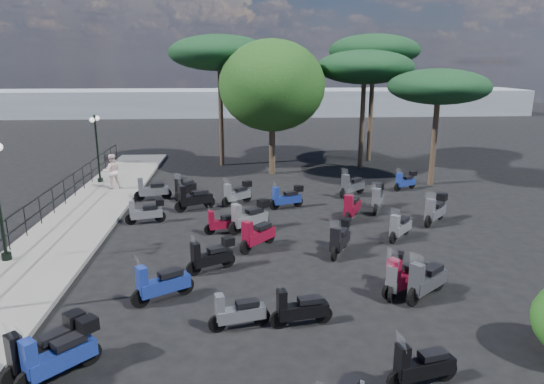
{
  "coord_description": "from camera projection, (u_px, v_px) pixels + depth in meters",
  "views": [
    {
      "loc": [
        -0.05,
        -15.06,
        6.27
      ],
      "look_at": [
        1.25,
        3.73,
        1.2
      ],
      "focal_mm": 32.0,
      "sensor_mm": 36.0,
      "label": 1
    }
  ],
  "objects": [
    {
      "name": "scooter_28",
      "position": [
        435.0,
        210.0,
        19.3
      ],
      "size": [
        1.37,
        1.45,
        1.45
      ],
      "rotation": [
        0.0,
        0.0,
        2.39
      ],
      "color": "black",
      "rests_on": "ground"
    },
    {
      "name": "scooter_18",
      "position": [
        421.0,
        366.0,
        9.59
      ],
      "size": [
        1.56,
        0.62,
        1.26
      ],
      "rotation": [
        0.0,
        0.0,
        1.81
      ],
      "color": "black",
      "rests_on": "ground"
    },
    {
      "name": "sidewalk",
      "position": [
        72.0,
        229.0,
        18.58
      ],
      "size": [
        3.0,
        30.0,
        0.15
      ],
      "primitive_type": "cube",
      "color": "slate",
      "rests_on": "ground"
    },
    {
      "name": "scooter_3",
      "position": [
        146.0,
        212.0,
        19.32
      ],
      "size": [
        1.57,
        0.66,
        1.27
      ],
      "rotation": [
        0.0,
        0.0,
        1.82
      ],
      "color": "black",
      "rests_on": "ground"
    },
    {
      "name": "scooter_23",
      "position": [
        352.0,
        186.0,
        23.28
      ],
      "size": [
        1.47,
        1.26,
        1.45
      ],
      "rotation": [
        0.0,
        0.0,
        2.27
      ],
      "color": "black",
      "rests_on": "ground"
    },
    {
      "name": "scooter_5",
      "position": [
        185.0,
        189.0,
        22.89
      ],
      "size": [
        0.94,
        1.55,
        1.35
      ],
      "rotation": [
        0.0,
        0.0,
        2.66
      ],
      "color": "black",
      "rests_on": "ground"
    },
    {
      "name": "scooter_27",
      "position": [
        352.0,
        208.0,
        19.77
      ],
      "size": [
        1.03,
        1.72,
        1.49
      ],
      "rotation": [
        0.0,
        0.0,
        2.67
      ],
      "color": "black",
      "rests_on": "ground"
    },
    {
      "name": "scooter_15",
      "position": [
        250.0,
        217.0,
        18.42
      ],
      "size": [
        1.62,
        1.23,
        1.49
      ],
      "rotation": [
        0.0,
        0.0,
        2.18
      ],
      "color": "black",
      "rests_on": "ground"
    },
    {
      "name": "scooter_13",
      "position": [
        300.0,
        309.0,
        11.79
      ],
      "size": [
        1.59,
        0.55,
        1.27
      ],
      "rotation": [
        0.0,
        0.0,
        1.74
      ],
      "color": "black",
      "rests_on": "ground"
    },
    {
      "name": "distant_hills",
      "position": [
        238.0,
        102.0,
        59.1
      ],
      "size": [
        70.0,
        8.0,
        3.0
      ],
      "primitive_type": "cube",
      "color": "gray",
      "rests_on": "ground"
    },
    {
      "name": "scooter_16",
      "position": [
        237.0,
        194.0,
        21.93
      ],
      "size": [
        1.39,
        1.13,
        1.3
      ],
      "rotation": [
        0.0,
        0.0,
        2.23
      ],
      "color": "black",
      "rests_on": "ground"
    },
    {
      "name": "scooter_20",
      "position": [
        394.0,
        276.0,
        13.51
      ],
      "size": [
        0.88,
        1.51,
        1.29
      ],
      "rotation": [
        0.0,
        0.0,
        2.71
      ],
      "color": "black",
      "rests_on": "ground"
    },
    {
      "name": "scooter_21",
      "position": [
        400.0,
        227.0,
        17.57
      ],
      "size": [
        1.16,
        1.32,
        1.32
      ],
      "rotation": [
        0.0,
        0.0,
        2.43
      ],
      "color": "black",
      "rests_on": "ground"
    },
    {
      "name": "pine_0",
      "position": [
        374.0,
        51.0,
        30.03
      ],
      "size": [
        5.66,
        5.66,
        7.95
      ],
      "color": "#38281E",
      "rests_on": "ground"
    },
    {
      "name": "scooter_1",
      "position": [
        60.0,
        355.0,
        9.79
      ],
      "size": [
        1.39,
        1.41,
        1.44
      ],
      "rotation": [
        0.0,
        0.0,
        2.36
      ],
      "color": "black",
      "rests_on": "ground"
    },
    {
      "name": "scooter_9",
      "position": [
        257.0,
        235.0,
        16.65
      ],
      "size": [
        1.29,
        1.42,
        1.44
      ],
      "rotation": [
        0.0,
        0.0,
        2.41
      ],
      "color": "black",
      "rests_on": "ground"
    },
    {
      "name": "scooter_29",
      "position": [
        406.0,
        181.0,
        24.44
      ],
      "size": [
        1.35,
        0.88,
        1.18
      ],
      "rotation": [
        0.0,
        0.0,
        2.08
      ],
      "color": "black",
      "rests_on": "ground"
    },
    {
      "name": "scooter_2",
      "position": [
        161.0,
        284.0,
        13.0
      ],
      "size": [
        1.59,
        1.07,
        1.43
      ],
      "rotation": [
        0.0,
        0.0,
        2.12
      ],
      "color": "black",
      "rests_on": "ground"
    },
    {
      "name": "scooter_22",
      "position": [
        378.0,
        199.0,
        20.95
      ],
      "size": [
        0.95,
        1.72,
        1.45
      ],
      "rotation": [
        0.0,
        0.0,
        2.74
      ],
      "color": "black",
      "rests_on": "ground"
    },
    {
      "name": "scooter_19",
      "position": [
        426.0,
        281.0,
        13.15
      ],
      "size": [
        1.52,
        1.27,
        1.48
      ],
      "rotation": [
        0.0,
        0.0,
        2.26
      ],
      "color": "black",
      "rests_on": "ground"
    },
    {
      "name": "scooter_10",
      "position": [
        224.0,
        222.0,
        18.21
      ],
      "size": [
        1.45,
        0.64,
        1.18
      ],
      "rotation": [
        0.0,
        0.0,
        1.85
      ],
      "color": "black",
      "rests_on": "ground"
    },
    {
      "name": "scooter_11",
      "position": [
        194.0,
        199.0,
        21.03
      ],
      "size": [
        1.71,
        1.02,
        1.48
      ],
      "rotation": [
        0.0,
        0.0,
        2.04
      ],
      "color": "black",
      "rests_on": "ground"
    },
    {
      "name": "scooter_0",
      "position": [
        46.0,
        349.0,
        9.96
      ],
      "size": [
        1.41,
        1.44,
        1.47
      ],
      "rotation": [
        0.0,
        0.0,
        2.37
      ],
      "color": "black",
      "rests_on": "ground"
    },
    {
      "name": "ground",
      "position": [
        242.0,
        256.0,
        16.14
      ],
      "size": [
        120.0,
        120.0,
        0.0
      ],
      "primitive_type": "plane",
      "color": "black",
      "rests_on": "ground"
    },
    {
      "name": "scooter_26",
      "position": [
        407.0,
        277.0,
        13.38
      ],
      "size": [
        1.69,
        1.03,
        1.47
      ],
      "rotation": [
        0.0,
        0.0,
        2.06
      ],
      "color": "black",
      "rests_on": "ground"
    },
    {
      "name": "scooter_14",
      "position": [
        340.0,
        239.0,
        16.24
      ],
      "size": [
        1.0,
        1.61,
        1.39
      ],
      "rotation": [
        0.0,
        0.0,
        2.67
      ],
      "color": "black",
      "rests_on": "ground"
    },
    {
      "name": "broadleaf_tree",
      "position": [
        272.0,
        86.0,
        26.82
      ],
      "size": [
        5.93,
        5.93,
        7.52
      ],
      "color": "#38281E",
      "rests_on": "ground"
    },
    {
      "name": "scooter_17",
      "position": [
        287.0,
        198.0,
        21.31
      ],
      "size": [
        1.56,
        0.79,
        1.29
      ],
      "rotation": [
        0.0,
        0.0,
        1.92
      ],
      "color": "black",
      "rests_on": "ground"
    },
    {
      "name": "lamp_post_2",
      "position": [
        97.0,
        144.0,
        25.01
      ],
      "size": [
        0.28,
        1.04,
        3.52
      ],
      "rotation": [
        0.0,
        0.0,
        -0.04
      ],
      "color": "black",
      "rests_on": "sidewalk"
    },
    {
      "name": "pine_3",
      "position": [
        439.0,
        87.0,
        24.28
      ],
      "size": [
        5.08,
        5.08,
        5.96
      ],
      "color": "#38281E",
      "rests_on": "ground"
    },
    {
      "name": "scooter_7",
      "position": [
        238.0,
        313.0,
        11.66
      ],
      "size": [
        1.52,
        0.61,
        1.23
      ],
      "rotation": [
        0.0,
        0.0,
        1.81
      ],
      "color": "black",
      "rests_on": "ground"
    },
    {
      "name": "pedestrian_far",
      "position": [
        112.0,
        171.0,
        24.01
      ],
      "size": [
        1.02,
        0.9,
        1.74
      ],
      "primitive_type": "imported",
      "rotation": [
        0.0,
        0.0,
        3.48
      ],
      "color": "silver",
      "rests_on": "sidewalk"
    },
    {
      "name": "scooter_4",
      "position": [
        152.0,
        190.0,
        22.58
      ],
      "size": [
        1.7,
        0.71,
        1.38
      ],
      "rotation": [
        0.0,
        0.0,
        1.83
      ],
      "color": "black",
      "rests_on": "ground"
    },
    {
      "name": "railing",
      "position": [
        32.0,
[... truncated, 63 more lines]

